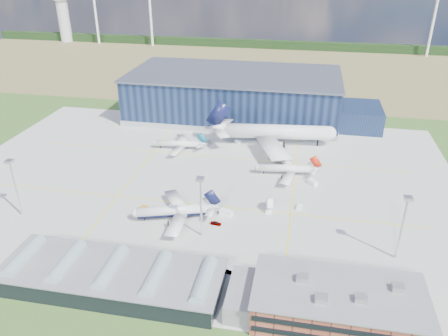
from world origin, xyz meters
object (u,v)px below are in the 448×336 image
at_px(airliner_red, 285,165).
at_px(gse_tug_c, 265,137).
at_px(gse_van_a, 226,213).
at_px(gse_cart_a, 299,207).
at_px(gse_van_b, 313,182).
at_px(car_a, 216,223).
at_px(ops_building, 338,303).
at_px(light_mast_west, 14,179).
at_px(light_mast_east, 404,218).
at_px(airliner_navy, 172,206).
at_px(light_mast_center, 201,198).
at_px(airstair, 269,206).
at_px(airliner_regional, 178,141).
at_px(gse_cart_b, 238,142).
at_px(gse_van_c, 214,264).
at_px(gse_tug_a, 143,209).
at_px(airliner_widebody, 277,125).
at_px(hangar, 239,97).
at_px(car_b, 226,272).

height_order(airliner_red, gse_tug_c, airliner_red).
distance_m(gse_van_a, gse_cart_a, 28.90).
height_order(gse_van_b, car_a, gse_van_b).
xyz_separation_m(ops_building, gse_cart_a, (-12.00, 54.75, -4.16)).
xyz_separation_m(light_mast_west, gse_cart_a, (103.00, 24.75, -14.80)).
distance_m(light_mast_west, light_mast_east, 135.00).
xyz_separation_m(gse_van_a, gse_cart_a, (26.99, 10.31, -0.45)).
bearing_deg(airliner_navy, light_mast_center, 129.28).
bearing_deg(airstair, light_mast_center, -146.72).
bearing_deg(gse_cart_a, airliner_regional, 151.40).
height_order(light_mast_center, gse_cart_b, light_mast_center).
distance_m(gse_tug_c, gse_van_c, 108.10).
xyz_separation_m(gse_tug_a, gse_van_a, (31.98, 3.16, 0.26)).
relative_size(airliner_widebody, gse_tug_a, 17.16).
relative_size(hangar, airstair, 25.91).
xyz_separation_m(gse_van_c, car_b, (4.47, -2.00, -0.62)).
distance_m(light_mast_east, airliner_regional, 117.91).
bearing_deg(gse_van_c, airliner_regional, 13.85).
bearing_deg(airliner_widebody, airliner_navy, -118.72).
height_order(ops_building, gse_tug_c, ops_building).
bearing_deg(airstair, light_mast_east, -38.08).
height_order(gse_van_a, gse_cart_a, gse_van_a).
bearing_deg(airstair, hangar, 93.89).
distance_m(airliner_navy, gse_tug_c, 87.45).
distance_m(airliner_navy, airliner_regional, 63.62).
relative_size(ops_building, car_a, 11.59).
bearing_deg(airliner_regional, car_a, 111.49).
bearing_deg(car_a, gse_tug_c, -0.68).
height_order(airliner_widebody, gse_cart_b, airliner_widebody).
distance_m(light_mast_center, airliner_red, 58.84).
xyz_separation_m(light_mast_east, gse_van_b, (-27.26, 45.08, -14.37)).
relative_size(gse_van_c, car_a, 1.26).
relative_size(light_mast_center, airliner_regional, 0.82).
relative_size(gse_van_a, gse_cart_b, 1.71).
height_order(light_mast_east, gse_tug_a, light_mast_east).
relative_size(airliner_widebody, gse_tug_c, 21.02).
bearing_deg(gse_tug_a, light_mast_east, 2.33).
relative_size(airliner_navy, airliner_widebody, 0.50).
height_order(gse_van_a, car_a, gse_van_a).
distance_m(airliner_red, gse_tug_c, 42.28).
xyz_separation_m(light_mast_center, car_b, (12.18, -18.00, -14.86)).
relative_size(airliner_regional, gse_cart_a, 9.65).
xyz_separation_m(hangar, gse_tug_a, (-18.79, -113.52, -10.80)).
distance_m(gse_cart_b, car_b, 102.50).
bearing_deg(light_mast_center, airliner_regional, 112.69).
xyz_separation_m(light_mast_west, gse_tug_c, (82.38, 92.00, -14.73)).
bearing_deg(hangar, ops_building, -71.37).
xyz_separation_m(airliner_red, gse_van_a, (-19.43, -37.56, -3.81)).
height_order(light_mast_west, car_b, light_mast_west).
height_order(airliner_widebody, car_a, airliner_widebody).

